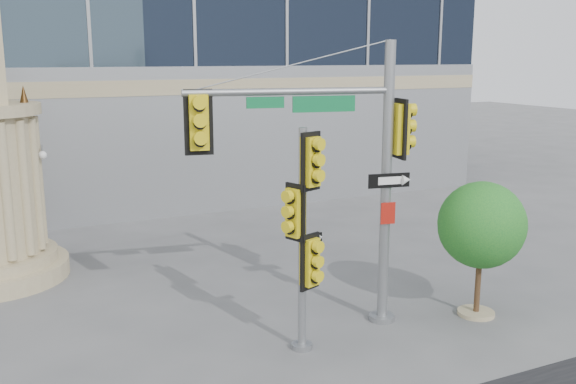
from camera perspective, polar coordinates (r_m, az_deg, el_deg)
name	(u,v)px	position (r m, az deg, el deg)	size (l,w,h in m)	color
ground	(315,368)	(13.95, 2.43, -15.37)	(120.00, 120.00, 0.00)	#545456
main_signal_pole	(338,155)	(14.76, 4.47, 3.34)	(5.20, 1.37, 6.77)	slate
secondary_signal_pole	(305,224)	(13.65, 1.48, -2.86)	(0.93, 0.67, 4.95)	slate
street_tree	(482,228)	(16.50, 16.88, -3.11)	(2.20, 2.15, 3.42)	tan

